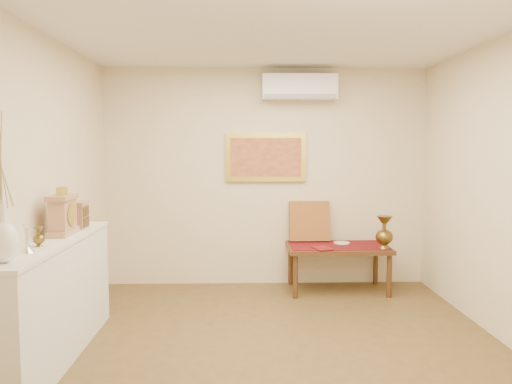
{
  "coord_description": "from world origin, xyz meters",
  "views": [
    {
      "loc": [
        -0.3,
        -3.98,
        1.71
      ],
      "look_at": [
        -0.15,
        1.15,
        1.26
      ],
      "focal_mm": 35.0,
      "sensor_mm": 36.0,
      "label": 1
    }
  ],
  "objects_px": {
    "display_ledge": "(53,300)",
    "low_table": "(338,251)",
    "mantel_clock": "(63,215)",
    "brass_urn_tall": "(384,229)",
    "wooden_chest": "(78,215)",
    "white_vase": "(2,188)"
  },
  "relations": [
    {
      "from": "white_vase",
      "to": "brass_urn_tall",
      "type": "xyz_separation_m",
      "value": [
        3.17,
        2.48,
        -0.67
      ]
    },
    {
      "from": "white_vase",
      "to": "mantel_clock",
      "type": "relative_size",
      "value": 2.34
    },
    {
      "from": "display_ledge",
      "to": "wooden_chest",
      "type": "relative_size",
      "value": 8.28
    },
    {
      "from": "white_vase",
      "to": "brass_urn_tall",
      "type": "relative_size",
      "value": 2.11
    },
    {
      "from": "low_table",
      "to": "display_ledge",
      "type": "bearing_deg",
      "value": -144.9
    },
    {
      "from": "mantel_clock",
      "to": "wooden_chest",
      "type": "bearing_deg",
      "value": 88.19
    },
    {
      "from": "display_ledge",
      "to": "wooden_chest",
      "type": "height_order",
      "value": "wooden_chest"
    },
    {
      "from": "display_ledge",
      "to": "low_table",
      "type": "height_order",
      "value": "display_ledge"
    },
    {
      "from": "wooden_chest",
      "to": "low_table",
      "type": "height_order",
      "value": "wooden_chest"
    },
    {
      "from": "display_ledge",
      "to": "low_table",
      "type": "distance_m",
      "value": 3.27
    },
    {
      "from": "brass_urn_tall",
      "to": "mantel_clock",
      "type": "bearing_deg",
      "value": -155.33
    },
    {
      "from": "brass_urn_tall",
      "to": "wooden_chest",
      "type": "height_order",
      "value": "wooden_chest"
    },
    {
      "from": "white_vase",
      "to": "wooden_chest",
      "type": "height_order",
      "value": "white_vase"
    },
    {
      "from": "mantel_clock",
      "to": "brass_urn_tall",
      "type": "bearing_deg",
      "value": 24.67
    },
    {
      "from": "white_vase",
      "to": "display_ledge",
      "type": "distance_m",
      "value": 1.25
    },
    {
      "from": "white_vase",
      "to": "brass_urn_tall",
      "type": "distance_m",
      "value": 4.08
    },
    {
      "from": "display_ledge",
      "to": "brass_urn_tall",
      "type": "bearing_deg",
      "value": 27.98
    },
    {
      "from": "display_ledge",
      "to": "mantel_clock",
      "type": "height_order",
      "value": "mantel_clock"
    },
    {
      "from": "low_table",
      "to": "mantel_clock",
      "type": "bearing_deg",
      "value": -148.26
    },
    {
      "from": "brass_urn_tall",
      "to": "wooden_chest",
      "type": "bearing_deg",
      "value": -160.58
    },
    {
      "from": "mantel_clock",
      "to": "wooden_chest",
      "type": "relative_size",
      "value": 1.68
    },
    {
      "from": "white_vase",
      "to": "mantel_clock",
      "type": "distance_m",
      "value": 1.07
    }
  ]
}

